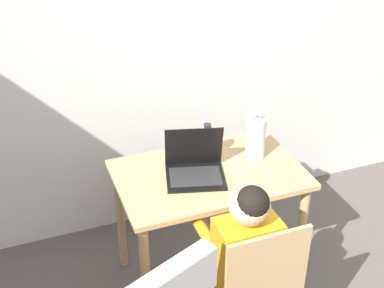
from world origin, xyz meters
TOP-DOWN VIEW (x-y plane):
  - wall_back at (0.00, 2.23)m, footprint 6.40×0.05m
  - dining_table at (0.02, 1.54)m, footprint 0.99×0.62m
  - person_seated at (-0.03, 1.02)m, footprint 0.30×0.42m
  - laptop at (-0.06, 1.55)m, footprint 0.36×0.33m
  - flower_vase at (0.31, 1.60)m, footprint 0.11×0.11m
  - water_bottle at (0.05, 1.67)m, footprint 0.07×0.07m

SIDE VIEW (x-z plane):
  - dining_table at x=0.02m, z-range 0.25..0.99m
  - person_seated at x=-0.03m, z-range 0.13..1.16m
  - laptop at x=-0.06m, z-range 0.67..0.93m
  - water_bottle at x=0.05m, z-range 0.73..0.95m
  - flower_vase at x=0.31m, z-range 0.71..1.01m
  - wall_back at x=0.00m, z-range 0.00..2.50m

